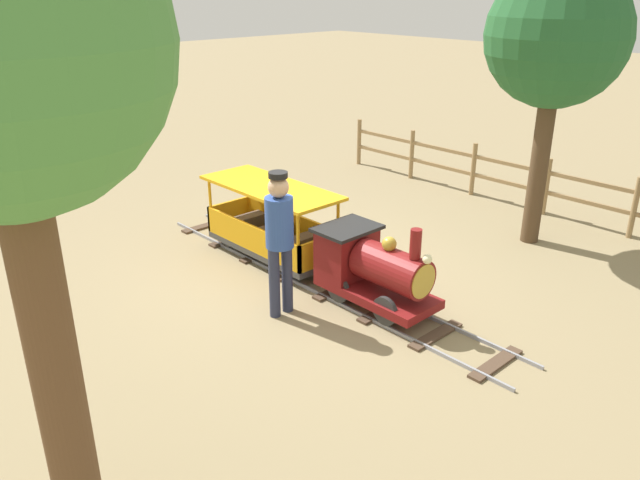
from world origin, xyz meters
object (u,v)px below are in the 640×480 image
Objects in this scene: locomotive at (371,267)px; passenger_car at (271,229)px; oak_tree_near at (557,38)px; conductor_person at (280,233)px.

locomotive is 0.72× the size of passenger_car.
passenger_car is 0.54× the size of oak_tree_near.
locomotive is 0.39× the size of oak_tree_near.
passenger_car is at bearing -90.00° from locomotive.
locomotive is 1.76m from passenger_car.
oak_tree_near is (-3.07, 0.24, 2.26)m from locomotive.
conductor_person is 4.37m from oak_tree_near.
oak_tree_near is (-3.91, 0.78, 1.78)m from conductor_person.
passenger_car is at bearing -33.01° from oak_tree_near.
conductor_person reaches higher than passenger_car.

